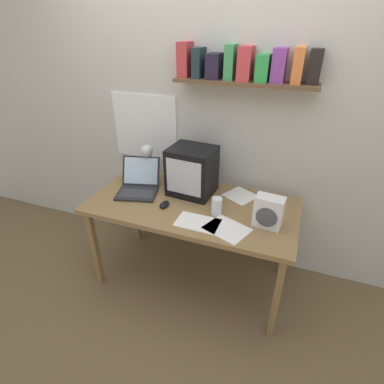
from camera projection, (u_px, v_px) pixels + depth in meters
ground_plane at (192, 276)px, 2.63m from camera, size 12.00×12.00×0.00m
back_wall at (213, 115)px, 2.36m from camera, size 5.60×0.24×2.60m
corner_desk at (192, 211)px, 2.29m from camera, size 1.56×0.76×0.75m
crt_monitor at (192, 171)px, 2.31m from camera, size 0.36×0.32×0.37m
laptop at (139, 183)px, 2.41m from camera, size 0.38×0.41×0.24m
desk_lamp at (148, 156)px, 2.46m from camera, size 0.11×0.17×0.33m
juice_glass at (217, 207)px, 2.11m from camera, size 0.07×0.07×0.13m
space_heater at (269, 212)px, 1.96m from camera, size 0.19×0.13×0.22m
computer_mouse at (164, 204)px, 2.21m from camera, size 0.06×0.11×0.03m
loose_paper_near_laptop at (227, 229)px, 1.97m from camera, size 0.33×0.30×0.00m
open_notebook at (198, 222)px, 2.04m from camera, size 0.30×0.19×0.00m
printed_handout at (240, 196)px, 2.35m from camera, size 0.29×0.29×0.00m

